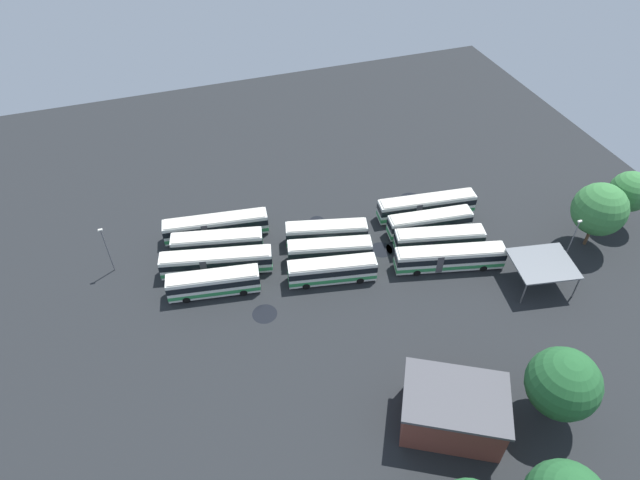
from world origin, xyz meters
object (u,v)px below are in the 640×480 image
Objects in this scene: bus_row0_slot2 at (218,243)px; bus_row2_slot1 at (439,240)px; bus_row1_slot1 at (330,251)px; maintenance_shelter at (543,264)px; tree_east_edge at (630,192)px; bus_row0_slot3 at (216,226)px; lamp_post_near_entrance at (107,248)px; bus_row0_slot0 at (214,283)px; bus_row2_slot3 at (426,206)px; tree_west_edge at (563,384)px; bus_row0_slot1 at (216,262)px; depot_building at (453,410)px; bus_row2_slot2 at (430,223)px; bus_row1_slot2 at (326,233)px; tree_northeast at (600,209)px; bus_row2_slot0 at (449,258)px; lamp_post_by_building at (572,240)px; bus_row1_slot0 at (332,270)px.

bus_row2_slot1 is (29.59, -9.16, -0.00)m from bus_row0_slot2.
bus_row1_slot1 is 27.91m from maintenance_shelter.
bus_row1_slot1 is at bearing 171.72° from tree_east_edge.
bus_row0_slot3 is 1.19× the size of bus_row2_slot1.
bus_row1_slot1 is at bearing -14.95° from lamp_post_near_entrance.
bus_row0_slot0 is 1.39× the size of maintenance_shelter.
bus_row2_slot3 is 34.56m from tree_west_edge.
bus_row0_slot3 is (1.28, 7.24, 0.00)m from bus_row0_slot1.
depot_building is 25.37m from maintenance_shelter.
depot_building is (-11.83, -28.20, 0.88)m from bus_row2_slot2.
bus_row0_slot2 is 30.98m from bus_row2_slot1.
bus_row2_slot3 is at bearing -10.09° from bus_row0_slot3.
bus_row1_slot1 is at bearing -24.35° from bus_row0_slot2.
bus_row0_slot0 is 1.26× the size of tree_west_edge.
bus_row1_slot2 is (16.97, 4.53, -0.00)m from bus_row0_slot0.
tree_east_edge is 0.93× the size of tree_west_edge.
bus_row0_slot1 is at bearing 167.48° from tree_northeast.
tree_east_edge is at bearing 17.08° from tree_northeast.
lamp_post_near_entrance reaches higher than bus_row2_slot3.
bus_row0_slot2 is at bearing 118.36° from depot_building.
bus_row0_slot3 is 14.99m from lamp_post_near_entrance.
tree_northeast reaches higher than bus_row0_slot1.
bus_row0_slot2 is at bearing -4.58° from lamp_post_near_entrance.
bus_row0_slot1 is 31.42m from bus_row2_slot0.
lamp_post_near_entrance is (-28.47, 7.60, 2.32)m from bus_row1_slot1.
bus_row0_slot2 is at bearing 159.14° from lamp_post_by_building.
tree_northeast is at bearing -12.52° from bus_row0_slot1.
tree_west_edge is (15.26, -26.02, 4.10)m from bus_row1_slot0.
depot_building is at bearing -148.18° from lamp_post_by_building.
depot_building is at bearing -78.47° from bus_row1_slot0.
bus_row2_slot2 and bus_row2_slot3 have the same top height.
bus_row2_slot0 is 3.75m from bus_row2_slot1.
bus_row0_slot2 is at bearing 142.98° from bus_row1_slot0.
tree_northeast is at bearing 22.01° from lamp_post_by_building.
bus_row0_slot0 is 0.80× the size of bus_row0_slot1.
bus_row1_slot2 is 1.59× the size of lamp_post_near_entrance.
bus_row0_slot1 is at bearing -176.89° from bus_row2_slot3.
tree_northeast is at bearing -7.56° from bus_row1_slot0.
depot_building reaches higher than bus_row0_slot0.
lamp_post_by_building reaches higher than depot_building.
bus_row0_slot1 is at bearing 132.24° from tree_west_edge.
bus_row1_slot1 and bus_row2_slot3 have the same top height.
depot_building reaches higher than bus_row0_slot1.
tree_northeast is (51.02, -11.33, 4.60)m from bus_row0_slot1.
depot_building is at bearing -145.36° from maintenance_shelter.
bus_row1_slot2 is at bearing 156.34° from bus_row2_slot1.
bus_row2_slot3 is 1.56× the size of tree_west_edge.
bus_row0_slot0 is at bearing 176.67° from bus_row2_slot1.
bus_row1_slot1 is at bearing 160.83° from lamp_post_by_building.
bus_row0_slot1 is 35.57m from depot_building.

